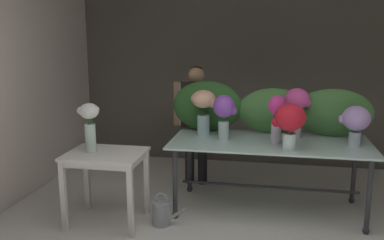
{
  "coord_description": "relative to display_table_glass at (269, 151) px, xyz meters",
  "views": [
    {
      "loc": [
        0.27,
        -2.64,
        1.9
      ],
      "look_at": [
        -0.5,
        1.36,
        1.06
      ],
      "focal_mm": 39.29,
      "sensor_mm": 36.0,
      "label": 1
    }
  ],
  "objects": [
    {
      "name": "vase_fuchsia_peonies",
      "position": [
        0.27,
        0.2,
        0.47
      ],
      "size": [
        0.3,
        0.27,
        0.55
      ],
      "color": "silver",
      "rests_on": "display_table_glass"
    },
    {
      "name": "foliage_backdrop",
      "position": [
        -0.04,
        0.37,
        0.38
      ],
      "size": [
        2.24,
        0.29,
        0.59
      ],
      "color": "#2D6028",
      "rests_on": "display_table_glass"
    },
    {
      "name": "vase_violet_freesia",
      "position": [
        -0.49,
        -0.03,
        0.41
      ],
      "size": [
        0.26,
        0.23,
        0.49
      ],
      "color": "silver",
      "rests_on": "display_table_glass"
    },
    {
      "name": "vase_white_roses_tall",
      "position": [
        -1.76,
        -0.61,
        0.36
      ],
      "size": [
        0.21,
        0.19,
        0.49
      ],
      "color": "silver",
      "rests_on": "side_table_white"
    },
    {
      "name": "wall_left",
      "position": [
        -2.88,
        0.02,
        0.68
      ],
      "size": [
        0.12,
        3.67,
        2.71
      ],
      "primitive_type": "cube",
      "color": "beige",
      "rests_on": "ground"
    },
    {
      "name": "display_table_glass",
      "position": [
        0.0,
        0.0,
        0.0
      ],
      "size": [
        2.1,
        0.98,
        0.79
      ],
      "color": "silver",
      "rests_on": "ground"
    },
    {
      "name": "ground_plane",
      "position": [
        -0.27,
        0.02,
        -0.68
      ],
      "size": [
        7.82,
        7.82,
        0.0
      ],
      "primitive_type": "plane",
      "color": "silver"
    },
    {
      "name": "vase_crimson_dahlias",
      "position": [
        0.18,
        -0.32,
        0.4
      ],
      "size": [
        0.33,
        0.3,
        0.46
      ],
      "color": "silver",
      "rests_on": "display_table_glass"
    },
    {
      "name": "wall_back",
      "position": [
        -0.27,
        1.79,
        0.68
      ],
      "size": [
        5.22,
        0.12,
        2.71
      ],
      "primitive_type": "cube",
      "color": "#5B564C",
      "rests_on": "ground"
    },
    {
      "name": "vase_lilac_lilies",
      "position": [
        0.84,
        -0.04,
        0.36
      ],
      "size": [
        0.31,
        0.28,
        0.41
      ],
      "color": "silver",
      "rests_on": "display_table_glass"
    },
    {
      "name": "florist",
      "position": [
        -0.92,
        0.7,
        0.25
      ],
      "size": [
        0.58,
        0.24,
        1.51
      ],
      "color": "#232328",
      "rests_on": "ground"
    },
    {
      "name": "side_table_white",
      "position": [
        -1.6,
        -0.61,
        -0.03
      ],
      "size": [
        0.76,
        0.61,
        0.74
      ],
      "color": "silver",
      "rests_on": "ground"
    },
    {
      "name": "watering_can",
      "position": [
        -1.05,
        -0.57,
        -0.55
      ],
      "size": [
        0.35,
        0.18,
        0.34
      ],
      "color": "#999EA3",
      "rests_on": "ground"
    },
    {
      "name": "vase_peach_anemones",
      "position": [
        -0.74,
        0.17,
        0.43
      ],
      "size": [
        0.3,
        0.27,
        0.51
      ],
      "color": "silver",
      "rests_on": "display_table_glass"
    },
    {
      "name": "vase_magenta_hydrangea",
      "position": [
        0.06,
        -0.08,
        0.4
      ],
      "size": [
        0.18,
        0.18,
        0.5
      ],
      "color": "silver",
      "rests_on": "display_table_glass"
    }
  ]
}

